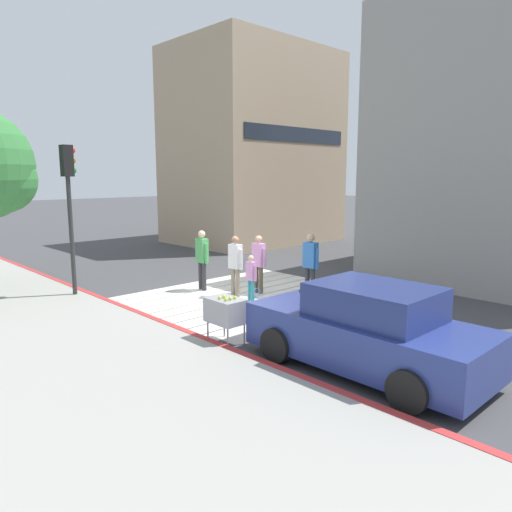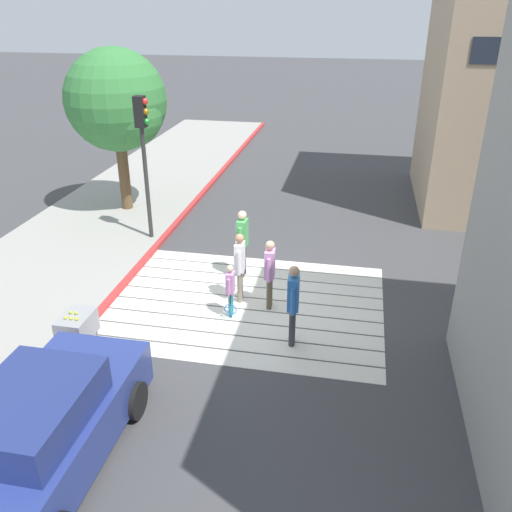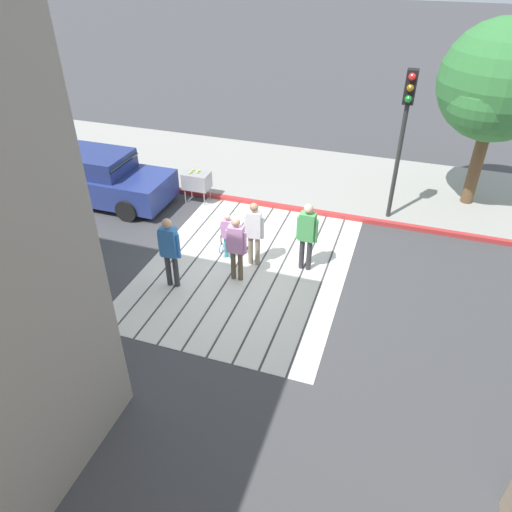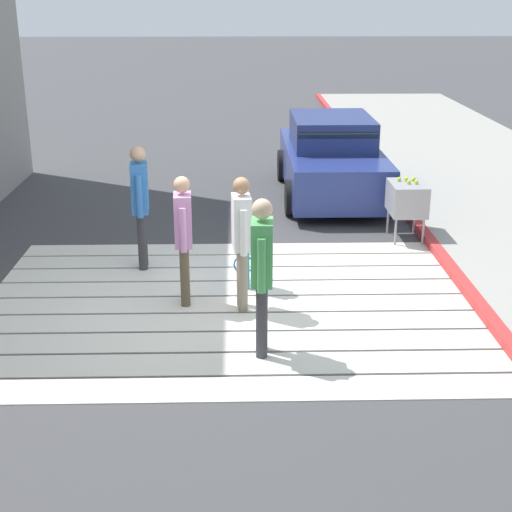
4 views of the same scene
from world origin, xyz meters
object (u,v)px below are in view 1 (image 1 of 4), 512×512
at_px(car_parked_near_curb, 367,331).
at_px(pedestrian_teen_behind, 259,260).
at_px(pedestrian_adult_lead, 202,256).
at_px(pedestrian_adult_side, 235,262).
at_px(pedestrian_child_with_racket, 251,276).
at_px(pedestrian_adult_trailing, 310,261).
at_px(tennis_ball_cart, 226,311).
at_px(traffic_light_corner, 69,190).

bearing_deg(car_parked_near_curb, pedestrian_teen_behind, 64.71).
height_order(pedestrian_adult_lead, pedestrian_adult_side, pedestrian_adult_lead).
bearing_deg(pedestrian_adult_side, car_parked_near_curb, -107.95).
bearing_deg(pedestrian_child_with_racket, pedestrian_adult_lead, 94.46).
relative_size(car_parked_near_curb, pedestrian_adult_side, 2.47).
bearing_deg(pedestrian_adult_side, pedestrian_adult_trailing, -46.64).
distance_m(tennis_ball_cart, pedestrian_adult_trailing, 4.36).
distance_m(car_parked_near_curb, pedestrian_child_with_racket, 5.16).
bearing_deg(pedestrian_adult_lead, pedestrian_child_with_racket, -85.54).
distance_m(car_parked_near_curb, traffic_light_corner, 9.01).
distance_m(traffic_light_corner, pedestrian_adult_trailing, 6.92).
distance_m(pedestrian_adult_side, pedestrian_teen_behind, 0.76).
relative_size(car_parked_near_curb, traffic_light_corner, 1.01).
relative_size(traffic_light_corner, pedestrian_child_with_racket, 3.28).
xyz_separation_m(pedestrian_adult_lead, pedestrian_adult_side, (0.21, -1.27, -0.04)).
distance_m(tennis_ball_cart, pedestrian_teen_behind, 4.33).
bearing_deg(car_parked_near_curb, pedestrian_adult_trailing, 51.08).
height_order(traffic_light_corner, pedestrian_child_with_racket, traffic_light_corner).
bearing_deg(tennis_ball_cart, pedestrian_adult_trailing, 16.68).
xyz_separation_m(pedestrian_adult_lead, pedestrian_child_with_racket, (0.16, -2.00, -0.33)).
xyz_separation_m(car_parked_near_curb, pedestrian_adult_trailing, (3.26, 4.04, 0.33)).
distance_m(tennis_ball_cart, pedestrian_adult_lead, 4.78).
relative_size(pedestrian_adult_trailing, pedestrian_teen_behind, 1.06).
relative_size(traffic_light_corner, pedestrian_adult_side, 2.43).
bearing_deg(traffic_light_corner, tennis_ball_cart, -83.30).
relative_size(traffic_light_corner, tennis_ball_cart, 4.17).
bearing_deg(pedestrian_teen_behind, pedestrian_adult_lead, 123.34).
relative_size(pedestrian_adult_side, pedestrian_teen_behind, 1.02).
bearing_deg(pedestrian_adult_lead, pedestrian_adult_trailing, -59.29).
relative_size(car_parked_near_curb, pedestrian_child_with_racket, 3.33).
relative_size(traffic_light_corner, pedestrian_adult_lead, 2.33).
bearing_deg(pedestrian_adult_side, pedestrian_child_with_racket, -94.52).
distance_m(car_parked_near_curb, pedestrian_teen_behind, 5.98).
height_order(tennis_ball_cart, pedestrian_child_with_racket, pedestrian_child_with_racket).
distance_m(pedestrian_adult_trailing, pedestrian_child_with_racket, 1.75).
xyz_separation_m(traffic_light_corner, pedestrian_teen_behind, (4.13, -3.17, -2.04)).
height_order(car_parked_near_curb, pedestrian_adult_lead, pedestrian_adult_lead).
xyz_separation_m(pedestrian_adult_side, pedestrian_teen_behind, (0.74, -0.18, -0.02)).
height_order(traffic_light_corner, pedestrian_adult_lead, traffic_light_corner).
height_order(pedestrian_adult_lead, pedestrian_adult_trailing, pedestrian_adult_trailing).
bearing_deg(pedestrian_teen_behind, traffic_light_corner, 142.48).
relative_size(traffic_light_corner, pedestrian_adult_trailing, 2.32).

